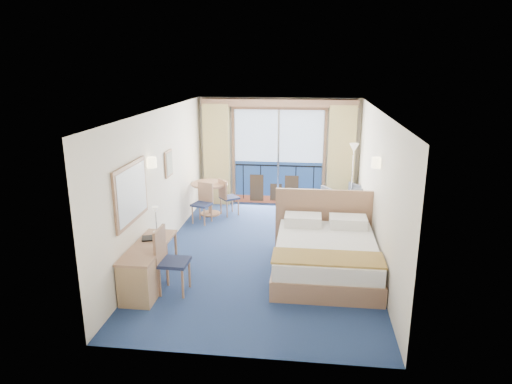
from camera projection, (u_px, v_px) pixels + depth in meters
name	position (u px, v px, depth m)	size (l,w,h in m)	color
floor	(266.00, 253.00, 8.76)	(6.50, 6.50, 0.00)	navy
room_walls	(266.00, 162.00, 8.27)	(4.04, 6.54, 2.72)	white
balcony_door	(278.00, 160.00, 11.52)	(2.36, 0.03, 2.52)	navy
curtain_left	(217.00, 155.00, 11.52)	(0.65, 0.22, 2.55)	#D6C376
curtain_right	(341.00, 158.00, 11.16)	(0.65, 0.22, 2.55)	#D6C376
pelmet	(279.00, 103.00, 11.01)	(3.80, 0.25, 0.18)	#9D7355
mirror	(131.00, 193.00, 7.12)	(0.05, 1.25, 0.95)	#9D7355
wall_print	(169.00, 164.00, 8.97)	(0.04, 0.42, 0.52)	#9D7355
sconce_left	(151.00, 162.00, 7.90)	(0.18, 0.18, 0.18)	beige
sconce_right	(377.00, 163.00, 7.88)	(0.18, 0.18, 0.18)	beige
bed	(326.00, 254.00, 7.87)	(1.90, 2.26, 1.20)	#9D7355
nightstand	(358.00, 233.00, 9.09)	(0.38, 0.36, 0.50)	tan
phone	(359.00, 218.00, 9.04)	(0.18, 0.14, 0.08)	white
armchair	(345.00, 203.00, 10.55)	(0.85, 0.87, 0.79)	#444752
floor_lamp	(353.00, 161.00, 10.65)	(0.24, 0.24, 1.71)	silver
desk	(140.00, 275.00, 6.96)	(0.52, 1.51, 0.71)	#9D7355
desk_chair	(168.00, 257.00, 7.12)	(0.48, 0.47, 1.06)	#1F2748
folder	(151.00, 238.00, 7.54)	(0.31, 0.23, 0.03)	black
desk_lamp	(156.00, 215.00, 7.67)	(0.12, 0.12, 0.46)	silver
round_table	(210.00, 191.00, 10.82)	(0.87, 0.87, 0.78)	#9D7355
table_chair_a	(227.00, 195.00, 10.78)	(0.54, 0.54, 0.88)	#1F2748
table_chair_b	(203.00, 200.00, 10.34)	(0.49, 0.50, 0.90)	#1F2748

